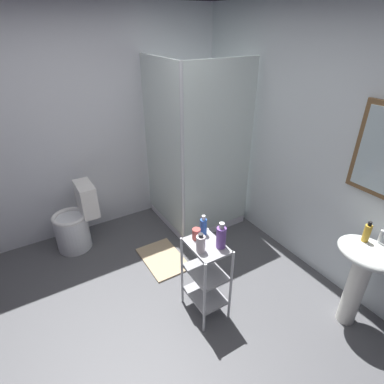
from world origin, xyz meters
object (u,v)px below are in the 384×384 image
storage_cart (206,273)px  hand_soap_bottle (367,233)px  rinse_cup (196,234)px  bath_mat (163,259)px  shower_stall (194,190)px  pedestal_sink (362,269)px  shampoo_bottle_blue (203,226)px  lotion_bottle_white (201,243)px  toilet (76,223)px  conditioner_bottle_purple (221,237)px

storage_cart → hand_soap_bottle: (0.66, 1.02, 0.45)m
rinse_cup → bath_mat: size_ratio=0.16×
shower_stall → pedestal_sink: 2.03m
bath_mat → shampoo_bottle_blue: bearing=6.8°
shower_stall → hand_soap_bottle: bearing=10.5°
hand_soap_bottle → lotion_bottle_white: size_ratio=1.08×
shower_stall → toilet: 1.43m
shampoo_bottle_blue → bath_mat: bearing=-173.2°
toilet → storage_cart: 1.70m
shower_stall → shampoo_bottle_blue: 1.33m
shampoo_bottle_blue → lotion_bottle_white: bearing=-38.5°
toilet → shampoo_bottle_blue: bearing=29.7°
toilet → conditioner_bottle_purple: size_ratio=3.39×
lotion_bottle_white → shower_stall: bearing=150.4°
shower_stall → lotion_bottle_white: 1.55m
rinse_cup → shower_stall: bearing=149.2°
bath_mat → conditioner_bottle_purple: bearing=6.8°
toilet → rinse_cup: bearing=26.6°
storage_cart → rinse_cup: bearing=-166.6°
pedestal_sink → shampoo_bottle_blue: (-0.86, -0.94, 0.24)m
rinse_cup → hand_soap_bottle: bearing=53.5°
shower_stall → hand_soap_bottle: 2.01m
toilet → lotion_bottle_white: 1.77m
toilet → shower_stall: bearing=79.7°
shampoo_bottle_blue → rinse_cup: shampoo_bottle_blue is taller
shower_stall → pedestal_sink: size_ratio=2.47×
pedestal_sink → storage_cart: (-0.73, -1.00, -0.14)m
bath_mat → hand_soap_bottle: bearing=35.5°
toilet → hand_soap_bottle: size_ratio=4.33×
storage_cart → conditioner_bottle_purple: (0.08, 0.08, 0.40)m
hand_soap_bottle → bath_mat: size_ratio=0.29×
shampoo_bottle_blue → rinse_cup: (0.03, -0.08, -0.03)m
storage_cart → lotion_bottle_white: lotion_bottle_white is taller
storage_cart → bath_mat: bearing=-178.4°
shampoo_bottle_blue → storage_cart: bearing=-22.6°
storage_cart → bath_mat: storage_cart is taller
hand_soap_bottle → conditioner_bottle_purple: (-0.59, -0.94, -0.05)m
rinse_cup → bath_mat: rinse_cup is taller
toilet → bath_mat: 1.06m
storage_cart → rinse_cup: size_ratio=7.91×
hand_soap_bottle → pedestal_sink: bearing=-23.1°
shower_stall → lotion_bottle_white: bearing=-29.6°
shower_stall → shampoo_bottle_blue: shower_stall is taller
storage_cart → shampoo_bottle_blue: bearing=157.4°
storage_cart → hand_soap_bottle: hand_soap_bottle is taller
pedestal_sink → shower_stall: bearing=-170.6°
shower_stall → lotion_bottle_white: (1.31, -0.74, 0.35)m
hand_soap_bottle → shampoo_bottle_blue: hand_soap_bottle is taller
toilet → hand_soap_bottle: bearing=38.7°
rinse_cup → lotion_bottle_white: bearing=-20.0°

